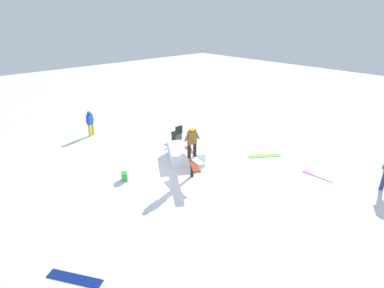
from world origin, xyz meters
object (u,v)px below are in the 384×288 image
(bystander_blue, at_px, (90,122))
(loose_snowboard_navy, at_px, (75,279))
(main_rider_on_rail, at_px, (192,143))
(folding_chair, at_px, (177,134))
(loose_snowboard_lime, at_px, (265,156))
(loose_snowboard_magenta, at_px, (318,176))
(rail_feature, at_px, (192,161))
(backpack_on_snow, at_px, (124,176))

(bystander_blue, bearing_deg, loose_snowboard_navy, 36.76)
(main_rider_on_rail, xyz_separation_m, loose_snowboard_navy, (1.83, -5.77, -1.52))
(bystander_blue, xyz_separation_m, folding_chair, (3.85, 2.99, -0.37))
(loose_snowboard_lime, height_order, folding_chair, folding_chair)
(loose_snowboard_navy, bearing_deg, loose_snowboard_magenta, -133.26)
(rail_feature, relative_size, bystander_blue, 1.49)
(loose_snowboard_lime, distance_m, loose_snowboard_magenta, 2.63)
(rail_feature, height_order, loose_snowboard_lime, rail_feature)
(loose_snowboard_lime, bearing_deg, backpack_on_snow, -169.16)
(main_rider_on_rail, height_order, folding_chair, main_rider_on_rail)
(rail_feature, xyz_separation_m, backpack_on_snow, (-1.63, -2.23, -0.56))
(main_rider_on_rail, xyz_separation_m, backpack_on_snow, (-1.63, -2.23, -1.36))
(backpack_on_snow, bearing_deg, rail_feature, -100.49)
(loose_snowboard_magenta, bearing_deg, loose_snowboard_navy, -104.16)
(backpack_on_snow, bearing_deg, loose_snowboard_magenta, -104.44)
(loose_snowboard_lime, xyz_separation_m, folding_chair, (-4.24, -1.86, 0.40))
(loose_snowboard_navy, distance_m, backpack_on_snow, 4.96)
(loose_snowboard_lime, height_order, loose_snowboard_magenta, same)
(main_rider_on_rail, height_order, bystander_blue, main_rider_on_rail)
(rail_feature, bearing_deg, main_rider_on_rail, 0.00)
(rail_feature, xyz_separation_m, loose_snowboard_navy, (1.83, -5.77, -0.72))
(rail_feature, bearing_deg, loose_snowboard_navy, -39.69)
(rail_feature, height_order, backpack_on_snow, rail_feature)
(loose_snowboard_magenta, xyz_separation_m, folding_chair, (-6.87, -1.93, 0.40))
(folding_chair, bearing_deg, main_rider_on_rail, 60.85)
(main_rider_on_rail, relative_size, loose_snowboard_magenta, 1.19)
(loose_snowboard_navy, xyz_separation_m, backpack_on_snow, (-3.46, 3.54, 0.16))
(loose_snowboard_lime, height_order, loose_snowboard_navy, same)
(main_rider_on_rail, relative_size, folding_chair, 1.73)
(bystander_blue, relative_size, loose_snowboard_lime, 0.90)
(bystander_blue, relative_size, folding_chair, 1.59)
(rail_feature, relative_size, loose_snowboard_navy, 1.39)
(folding_chair, bearing_deg, backpack_on_snow, 23.58)
(rail_feature, xyz_separation_m, loose_snowboard_lime, (0.93, 3.84, -0.72))
(bystander_blue, bearing_deg, folding_chair, 102.56)
(folding_chair, relative_size, backpack_on_snow, 2.59)
(main_rider_on_rail, bearing_deg, rail_feature, 0.00)
(main_rider_on_rail, bearing_deg, loose_snowboard_lime, 89.66)
(loose_snowboard_navy, bearing_deg, loose_snowboard_lime, -117.79)
(rail_feature, distance_m, loose_snowboard_magenta, 5.34)
(rail_feature, relative_size, folding_chair, 2.37)
(main_rider_on_rail, distance_m, bystander_blue, 7.27)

